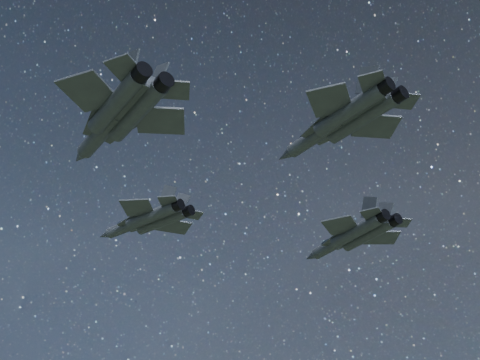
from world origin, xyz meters
The scene contains 4 objects.
jet_lead centered at (-20.87, 2.76, 143.15)m, with size 18.95×13.41×4.81m.
jet_left centered at (3.43, 19.90, 141.02)m, with size 19.39×12.72×4.99m.
jet_right centered at (-2.93, -21.16, 139.37)m, with size 19.15×12.76×4.86m.
jet_slot centered at (13.74, -5.76, 141.30)m, with size 17.86×11.99×4.51m.
Camera 1 is at (30.58, -50.32, 105.99)m, focal length 42.00 mm.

